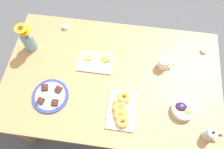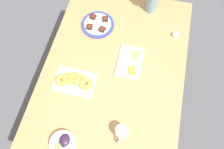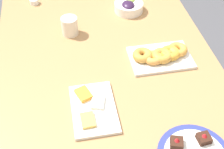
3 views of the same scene
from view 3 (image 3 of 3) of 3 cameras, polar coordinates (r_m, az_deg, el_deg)
dining_table at (r=1.39m, az=0.00°, el=-3.67°), size 1.60×1.00×0.74m
coffee_mug at (r=1.57m, az=-7.76°, el=8.85°), size 0.12×0.08×0.09m
grape_bowl at (r=1.73m, az=3.08°, el=12.34°), size 0.16×0.16×0.07m
cheese_platter at (r=1.22m, az=-3.54°, el=-6.11°), size 0.26×0.17×0.03m
croissant_platter at (r=1.43m, az=8.93°, el=3.47°), size 0.19×0.28×0.05m
jam_cup_honey at (r=1.85m, az=-14.06°, el=12.86°), size 0.05×0.05×0.03m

